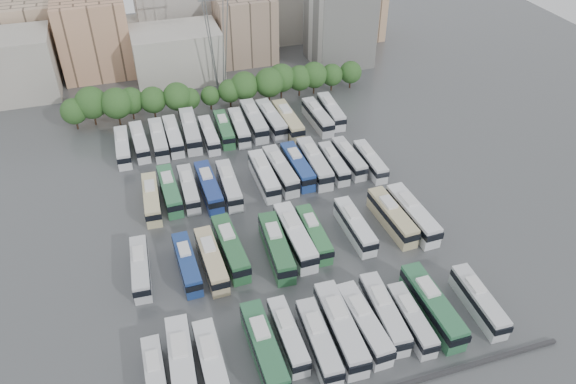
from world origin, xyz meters
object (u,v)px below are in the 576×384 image
object	(u,v)px
bus_r3_s12	(318,116)
bus_r2_s9	(297,166)
bus_r2_s1	(152,199)
bus_r0_s4	(264,348)
bus_r1_s0	(140,268)
bus_r0_s10	(411,319)
bus_r2_s7	(264,175)
bus_r0_s13	(479,301)
bus_r1_s10	(355,226)
bus_r1_s8	(314,234)
bus_r3_s2	(159,139)
bus_r0_s0	(156,378)
bus_r3_s4	(190,130)
bus_r0_s6	(319,341)
bus_r3_s6	(224,129)
bus_r3_s13	(331,111)
bus_r0_s9	(384,313)
electricity_pylon	(215,11)
bus_r3_s0	(123,147)
bus_r3_s1	(140,141)
bus_r1_s7	(295,236)
bus_r2_s13	(370,161)
bus_r3_s9	(271,119)
bus_r1_s4	(230,247)
bus_r2_s5	(229,185)
bus_r3_s7	(239,127)
bus_r1_s13	(412,214)
bus_r2_s8	(280,170)
bus_r2_s10	(314,163)
bus_r0_s5	(288,335)
bus_r3_s3	(173,136)
bus_r3_s5	(209,135)
bus_r3_s8	(254,120)
bus_r0_s11	(432,305)
bus_r2_s12	(349,158)
bus_r2_s3	(189,188)
bus_r1_s12	(392,217)
bus_r1_s6	(276,247)
bus_r0_s8	(364,323)
bus_r2_s2	(170,190)
bus_r1_s3	(211,260)

from	to	relation	value
bus_r3_s12	bus_r2_s9	bearing A→B (deg)	-122.76
bus_r3_s12	bus_r2_s1	bearing A→B (deg)	-155.21
bus_r0_s4	bus_r1_s0	bearing A→B (deg)	123.88
bus_r0_s10	bus_r2_s7	size ratio (longest dim) A/B	0.88
bus_r0_s13	bus_r1_s10	size ratio (longest dim) A/B	0.98
bus_r1_s8	bus_r3_s2	bearing A→B (deg)	119.66
bus_r0_s0	bus_r3_s4	size ratio (longest dim) A/B	0.80
bus_r0_s6	bus_r3_s6	xyz separation A→B (m)	(-0.11, 55.08, -0.10)
bus_r0_s0	bus_r3_s6	size ratio (longest dim) A/B	0.95
bus_r3_s4	bus_r3_s13	distance (m)	29.70
bus_r0_s6	bus_r0_s9	distance (m)	9.90
electricity_pylon	bus_r2_s9	bearing A→B (deg)	-80.48
bus_r3_s0	bus_r3_s1	distance (m)	3.44
bus_r1_s7	bus_r2_s13	size ratio (longest dim) A/B	1.21
bus_r1_s0	bus_r3_s9	bearing A→B (deg)	52.83
bus_r0_s0	bus_r0_s9	distance (m)	29.86
bus_r1_s4	bus_r2_s5	xyz separation A→B (m)	(3.35, 15.91, -0.14)
bus_r0_s0	bus_r3_s7	bearing A→B (deg)	67.06
bus_r1_s13	bus_r1_s7	bearing A→B (deg)	176.06
bus_r2_s8	bus_r3_s2	xyz separation A→B (m)	(-19.48, 17.37, -0.08)
bus_r2_s9	bus_r2_s10	bearing A→B (deg)	-4.14
bus_r3_s7	bus_r0_s5	bearing A→B (deg)	-94.44
bus_r0_s4	bus_r0_s9	distance (m)	16.61
bus_r3_s3	bus_r3_s9	bearing A→B (deg)	0.47
bus_r0_s10	bus_r3_s3	xyz separation A→B (m)	(-23.05, 55.58, 0.15)
bus_r3_s5	bus_r3_s8	xyz separation A→B (m)	(9.80, 2.30, 0.31)
bus_r1_s8	bus_r2_s13	bearing A→B (deg)	44.74
bus_r2_s8	bus_r0_s11	bearing A→B (deg)	-77.64
bus_r0_s4	bus_r2_s1	world-z (taller)	bus_r0_s4
bus_r2_s7	bus_r2_s12	xyz separation A→B (m)	(16.56, 0.92, -0.18)
bus_r0_s13	bus_r2_s3	size ratio (longest dim) A/B	1.04
bus_r0_s0	bus_r3_s5	distance (m)	55.55
bus_r3_s1	bus_r3_s6	distance (m)	16.63
bus_r0_s11	bus_r2_s13	bearing A→B (deg)	78.46
bus_r0_s4	bus_r3_s6	distance (m)	54.59
bus_r3_s2	bus_r3_s12	xyz separation A→B (m)	(32.54, -0.76, -0.00)
bus_r3_s1	bus_r3_s3	world-z (taller)	bus_r3_s3
bus_r2_s5	bus_r3_s1	world-z (taller)	bus_r2_s5
bus_r1_s0	bus_r2_s13	size ratio (longest dim) A/B	1.03
bus_r1_s12	bus_r2_s13	distance (m)	16.56
bus_r2_s10	bus_r1_s6	bearing A→B (deg)	-122.90
bus_r3_s7	bus_r3_s12	distance (m)	16.49
bus_r0_s8	bus_r0_s13	bearing A→B (deg)	-5.62
bus_r2_s13	bus_r3_s0	size ratio (longest dim) A/B	0.95
bus_r2_s2	bus_r1_s13	bearing A→B (deg)	-28.53
bus_r2_s5	bus_r3_s3	xyz separation A→B (m)	(-6.86, 19.35, 0.01)
electricity_pylon	bus_r2_s8	xyz separation A→B (m)	(2.87, -37.62, -16.70)
bus_r0_s4	bus_r1_s12	world-z (taller)	bus_r0_s4
bus_r1_s3	bus_r2_s3	distance (m)	18.74
bus_r2_s1	bus_r0_s6	bearing A→B (deg)	-62.55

